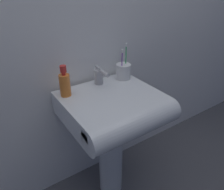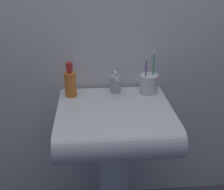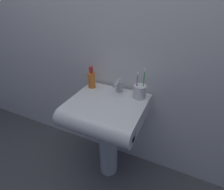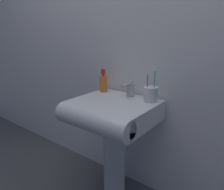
# 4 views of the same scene
# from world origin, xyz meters

# --- Properties ---
(ground_plane) EXTENTS (6.00, 6.00, 0.00)m
(ground_plane) POSITION_xyz_m (0.00, 0.00, 0.00)
(ground_plane) COLOR #4C4C51
(ground_plane) RESTS_ON ground
(sink_pedestal) EXTENTS (0.15, 0.15, 0.59)m
(sink_pedestal) POSITION_xyz_m (0.00, 0.00, 0.29)
(sink_pedestal) COLOR white
(sink_pedestal) RESTS_ON ground
(sink_basin) EXTENTS (0.50, 0.48, 0.13)m
(sink_basin) POSITION_xyz_m (0.00, -0.05, 0.65)
(sink_basin) COLOR white
(sink_basin) RESTS_ON sink_pedestal
(faucet) EXTENTS (0.05, 0.13, 0.10)m
(faucet) POSITION_xyz_m (0.02, 0.14, 0.77)
(faucet) COLOR #B7B7BC
(faucet) RESTS_ON sink_basin
(toothbrush_cup) EXTENTS (0.09, 0.09, 0.21)m
(toothbrush_cup) POSITION_xyz_m (0.18, 0.13, 0.76)
(toothbrush_cup) COLOR white
(toothbrush_cup) RESTS_ON sink_basin
(soap_bottle) EXTENTS (0.06, 0.06, 0.17)m
(soap_bottle) POSITION_xyz_m (-0.20, 0.13, 0.78)
(soap_bottle) COLOR orange
(soap_bottle) RESTS_ON sink_basin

